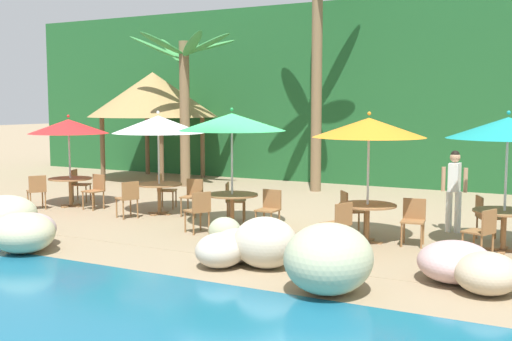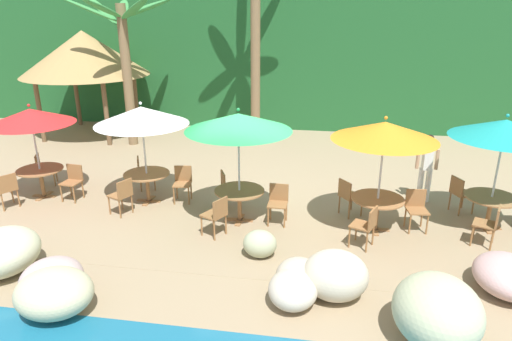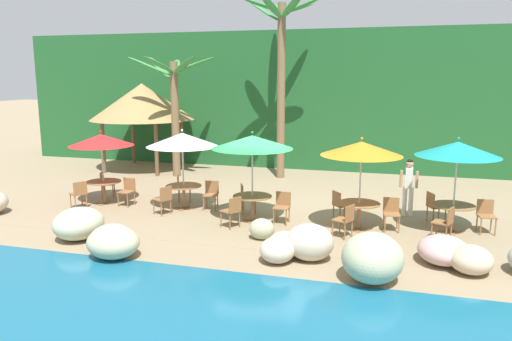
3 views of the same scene
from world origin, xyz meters
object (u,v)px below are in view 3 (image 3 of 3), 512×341
(dining_table_teal, at_px, (453,209))
(dining_table_red, at_px, (104,185))
(umbrella_red, at_px, (101,140))
(umbrella_orange, at_px, (361,149))
(umbrella_green, at_px, (252,142))
(chair_green_seaward, at_px, (282,205))
(chair_teal_inland, at_px, (434,205))
(umbrella_teal, at_px, (458,149))
(chair_green_left, at_px, (233,210))
(chair_orange_left, at_px, (346,219))
(palm_tree_nearest, at_px, (174,91))
(chair_red_left, at_px, (79,193))
(chair_red_inland, at_px, (105,183))
(dining_table_white, at_px, (184,189))
(chair_orange_inland, at_px, (340,204))
(chair_orange_seaward, at_px, (391,211))
(chair_teal_left, at_px, (446,221))
(palapa_hut, at_px, (142,102))
(palm_tree_second, at_px, (281,59))
(umbrella_white, at_px, (182,140))
(chair_white_seaward, at_px, (211,193))
(chair_white_left, at_px, (164,198))
(dining_table_green, at_px, (252,200))
(waiter_in_white, at_px, (409,183))
(chair_white_inland, at_px, (182,187))
(dining_table_orange, at_px, (359,207))
(chair_green_inland, at_px, (246,196))
(chair_teal_seaward, at_px, (486,214))
(chair_red_seaward, at_px, (128,190))

(dining_table_teal, bearing_deg, dining_table_red, 179.62)
(umbrella_red, height_order, umbrella_orange, umbrella_orange)
(umbrella_green, xyz_separation_m, chair_green_seaward, (0.85, 0.07, -1.75))
(dining_table_red, relative_size, chair_teal_inland, 1.26)
(umbrella_teal, distance_m, dining_table_teal, 1.60)
(chair_green_left, height_order, chair_orange_left, same)
(umbrella_teal, bearing_deg, palm_tree_nearest, 154.43)
(chair_red_left, height_order, chair_green_left, same)
(chair_red_inland, height_order, dining_table_white, chair_red_inland)
(dining_table_white, relative_size, chair_green_left, 1.26)
(umbrella_green, xyz_separation_m, chair_orange_inland, (2.38, 0.65, -1.75))
(chair_orange_seaward, distance_m, chair_teal_left, 1.42)
(chair_green_left, relative_size, palapa_hut, 0.19)
(chair_teal_inland, height_order, palm_tree_second, palm_tree_second)
(dining_table_teal, bearing_deg, palm_tree_second, 136.45)
(umbrella_white, height_order, chair_white_seaward, umbrella_white)
(chair_white_left, distance_m, chair_orange_inland, 5.13)
(chair_red_left, relative_size, dining_table_green, 0.79)
(chair_orange_seaward, bearing_deg, palm_tree_second, 126.66)
(dining_table_green, xyz_separation_m, umbrella_teal, (5.35, 0.48, 1.60))
(chair_orange_left, bearing_deg, chair_teal_inland, 42.16)
(chair_green_seaward, bearing_deg, chair_red_left, -177.43)
(umbrella_orange, height_order, waiter_in_white, umbrella_orange)
(chair_white_inland, bearing_deg, dining_table_orange, -13.74)
(chair_orange_inland, height_order, chair_teal_inland, same)
(chair_green_left, bearing_deg, palm_tree_nearest, 126.26)
(chair_white_left, xyz_separation_m, dining_table_green, (2.69, 0.12, 0.10))
(umbrella_orange, height_order, umbrella_teal, umbrella_teal)
(palapa_hut, bearing_deg, dining_table_red, -73.65)
(umbrella_green, height_order, dining_table_green, umbrella_green)
(dining_table_orange, xyz_separation_m, waiter_in_white, (1.27, 1.75, 0.37))
(chair_orange_left, xyz_separation_m, waiter_in_white, (1.54, 2.56, 0.47))
(palm_tree_nearest, height_order, palapa_hut, palm_tree_nearest)
(chair_orange_left, bearing_deg, dining_table_orange, 71.88)
(dining_table_white, height_order, chair_green_inland, chair_green_inland)
(umbrella_orange, bearing_deg, waiter_in_white, 53.86)
(palm_tree_nearest, bearing_deg, chair_teal_seaward, -22.97)
(umbrella_white, relative_size, umbrella_orange, 0.99)
(dining_table_red, height_order, dining_table_white, same)
(chair_teal_inland, relative_size, palapa_hut, 0.19)
(umbrella_teal, height_order, palm_tree_second, palm_tree_second)
(umbrella_green, distance_m, chair_teal_seaward, 6.46)
(chair_red_seaward, bearing_deg, palm_tree_nearest, 96.45)
(chair_red_seaward, bearing_deg, chair_green_seaward, -5.36)
(chair_teal_inland, bearing_deg, dining_table_green, -166.03)
(chair_green_seaward, bearing_deg, chair_green_inland, 152.52)
(dining_table_orange, distance_m, waiter_in_white, 2.19)
(chair_red_inland, bearing_deg, chair_white_inland, 3.05)
(umbrella_green, relative_size, chair_green_inland, 2.95)
(dining_table_red, distance_m, palm_tree_second, 8.29)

